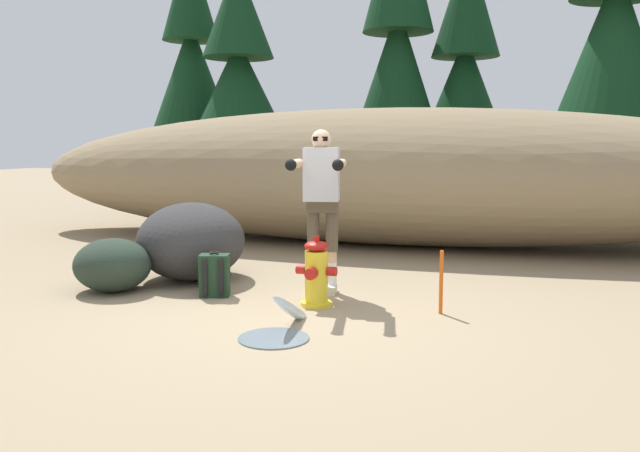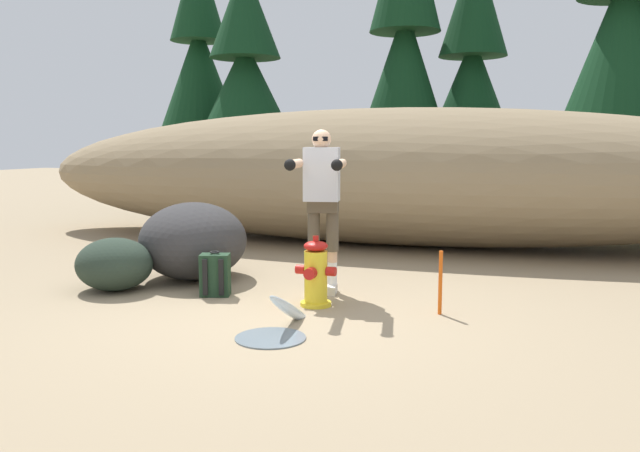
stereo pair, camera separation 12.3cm
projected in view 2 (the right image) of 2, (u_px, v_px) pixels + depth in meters
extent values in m
cube|color=#998466|center=(288.00, 314.00, 6.06)|extent=(56.00, 56.00, 0.04)
ellipsoid|color=#897556|center=(391.00, 176.00, 10.08)|extent=(12.58, 3.20, 2.13)
cylinder|color=yellow|center=(316.00, 304.00, 6.28)|extent=(0.30, 0.30, 0.04)
cylinder|color=yellow|center=(316.00, 276.00, 6.25)|extent=(0.23, 0.23, 0.50)
ellipsoid|color=red|center=(316.00, 246.00, 6.21)|extent=(0.24, 0.24, 0.10)
cylinder|color=red|center=(316.00, 238.00, 6.20)|extent=(0.06, 0.06, 0.05)
cylinder|color=red|center=(301.00, 269.00, 6.29)|extent=(0.09, 0.09, 0.09)
cylinder|color=red|center=(331.00, 271.00, 6.19)|extent=(0.09, 0.09, 0.09)
cylinder|color=red|center=(310.00, 274.00, 6.09)|extent=(0.11, 0.09, 0.11)
ellipsoid|color=silver|center=(292.00, 311.00, 5.66)|extent=(0.10, 1.01, 0.58)
cylinder|color=slate|center=(270.00, 338.00, 5.22)|extent=(0.58, 0.58, 0.01)
cube|color=beige|center=(332.00, 289.00, 6.78)|extent=(0.15, 0.27, 0.09)
cylinder|color=white|center=(332.00, 273.00, 6.82)|extent=(0.10, 0.10, 0.24)
cylinder|color=#DBAD89|center=(332.00, 257.00, 6.80)|extent=(0.10, 0.10, 0.12)
cylinder|color=brown|center=(332.00, 230.00, 6.76)|extent=(0.13, 0.13, 0.45)
cube|color=beige|center=(313.00, 289.00, 6.81)|extent=(0.15, 0.27, 0.09)
cylinder|color=white|center=(314.00, 272.00, 6.85)|extent=(0.10, 0.10, 0.24)
cylinder|color=#DBAD89|center=(314.00, 256.00, 6.82)|extent=(0.10, 0.10, 0.12)
cylinder|color=brown|center=(314.00, 230.00, 6.79)|extent=(0.13, 0.13, 0.45)
cube|color=brown|center=(323.00, 205.00, 6.74)|extent=(0.35, 0.26, 0.16)
cube|color=#B7BCC6|center=(322.00, 174.00, 6.58)|extent=(0.40, 0.31, 0.55)
cube|color=#1E3823|center=(324.00, 171.00, 6.77)|extent=(0.31, 0.21, 0.40)
sphere|color=#DBAD89|center=(322.00, 139.00, 6.51)|extent=(0.20, 0.20, 0.20)
cube|color=black|center=(320.00, 139.00, 6.43)|extent=(0.15, 0.05, 0.04)
cylinder|color=#DBAD89|center=(340.00, 164.00, 6.17)|extent=(0.20, 0.59, 0.09)
sphere|color=black|center=(337.00, 165.00, 5.91)|extent=(0.11, 0.11, 0.11)
cylinder|color=#DBAD89|center=(295.00, 164.00, 6.23)|extent=(0.20, 0.59, 0.09)
sphere|color=black|center=(290.00, 165.00, 5.96)|extent=(0.11, 0.11, 0.11)
cube|color=#1E3823|center=(215.00, 275.00, 6.67)|extent=(0.35, 0.28, 0.44)
cube|color=#1E3823|center=(218.00, 279.00, 6.81)|extent=(0.22, 0.12, 0.20)
torus|color=black|center=(215.00, 252.00, 6.64)|extent=(0.10, 0.10, 0.02)
cube|color=black|center=(205.00, 277.00, 6.56)|extent=(0.06, 0.04, 0.37)
cube|color=black|center=(221.00, 277.00, 6.55)|extent=(0.06, 0.04, 0.37)
ellipsoid|color=#323132|center=(193.00, 241.00, 7.49)|extent=(1.64, 1.74, 0.90)
ellipsoid|color=#273429|center=(114.00, 264.00, 6.91)|extent=(1.09, 1.07, 0.57)
cylinder|color=#47331E|center=(202.00, 174.00, 15.31)|extent=(0.24, 0.24, 1.68)
cone|color=#0F3319|center=(199.00, 81.00, 15.03)|extent=(2.01, 2.01, 2.72)
cylinder|color=#47331E|center=(247.00, 184.00, 13.80)|extent=(0.28, 0.28, 1.40)
cone|color=#0F3319|center=(246.00, 96.00, 13.56)|extent=(2.31, 2.31, 2.35)
cone|color=#0F3319|center=(244.00, 10.00, 13.33)|extent=(1.50, 1.50, 1.96)
cylinder|color=#47331E|center=(402.00, 193.00, 13.97)|extent=(0.28, 0.28, 1.01)
cone|color=#0F3319|center=(404.00, 88.00, 13.68)|extent=(2.33, 2.33, 3.49)
cylinder|color=#47331E|center=(469.00, 192.00, 14.01)|extent=(0.27, 0.27, 1.06)
cone|color=#0F3319|center=(471.00, 101.00, 13.76)|extent=(2.23, 2.23, 2.82)
cylinder|color=#47331E|center=(613.00, 199.00, 11.33)|extent=(0.29, 0.29, 1.22)
cone|color=#0F3319|center=(621.00, 65.00, 11.03)|extent=(2.41, 2.41, 3.41)
cylinder|color=#E55914|center=(440.00, 283.00, 5.93)|extent=(0.04, 0.04, 0.60)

